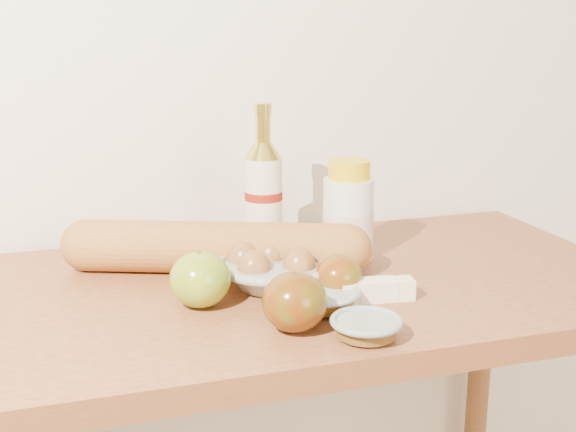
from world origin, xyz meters
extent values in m
cube|color=silver|center=(0.00, 1.51, 1.30)|extent=(3.50, 0.02, 2.60)
cube|color=#A05E33|center=(0.00, 1.18, 0.88)|extent=(1.20, 0.60, 0.04)
cylinder|color=brown|center=(0.55, 1.43, 0.43)|extent=(0.05, 0.05, 0.86)
cylinder|color=beige|center=(0.01, 1.32, 0.99)|extent=(0.08, 0.08, 0.18)
cylinder|color=maroon|center=(0.01, 1.32, 1.01)|extent=(0.08, 0.08, 0.02)
cone|color=gold|center=(0.01, 1.32, 1.10)|extent=(0.08, 0.08, 0.03)
cylinder|color=gold|center=(0.01, 1.32, 1.13)|extent=(0.03, 0.03, 0.05)
cylinder|color=gold|center=(0.01, 1.32, 1.17)|extent=(0.04, 0.04, 0.02)
cylinder|color=white|center=(0.15, 1.27, 0.97)|extent=(0.09, 0.09, 0.15)
cylinder|color=beige|center=(0.15, 1.27, 0.97)|extent=(0.09, 0.09, 0.03)
cylinder|color=yellow|center=(0.15, 1.27, 1.06)|extent=(0.07, 0.07, 0.03)
torus|color=#8E9B97|center=(-0.02, 1.17, 0.94)|extent=(0.21, 0.21, 0.01)
ellipsoid|color=brown|center=(-0.05, 1.15, 0.93)|extent=(0.06, 0.06, 0.07)
ellipsoid|color=brown|center=(0.02, 1.14, 0.93)|extent=(0.06, 0.06, 0.07)
ellipsoid|color=brown|center=(-0.01, 1.20, 0.93)|extent=(0.06, 0.06, 0.07)
ellipsoid|color=brown|center=(-0.06, 1.20, 0.93)|extent=(0.06, 0.06, 0.07)
ellipsoid|color=brown|center=(0.03, 1.19, 0.93)|extent=(0.06, 0.06, 0.07)
cylinder|color=#C4813C|center=(-0.09, 1.26, 0.94)|extent=(0.44, 0.24, 0.09)
sphere|color=#C4813C|center=(-0.30, 1.34, 0.94)|extent=(0.11, 0.11, 0.09)
sphere|color=#C4813C|center=(0.11, 1.18, 0.94)|extent=(0.11, 0.11, 0.09)
ellipsoid|color=#A7A021|center=(-0.15, 1.12, 0.94)|extent=(0.12, 0.12, 0.08)
cylinder|color=#533A1B|center=(-0.15, 1.12, 0.98)|extent=(0.01, 0.01, 0.01)
ellipsoid|color=maroon|center=(-0.04, 0.99, 0.94)|extent=(0.12, 0.12, 0.08)
cylinder|color=#442F16|center=(-0.04, 0.99, 0.98)|extent=(0.01, 0.01, 0.01)
ellipsoid|color=#900708|center=(0.06, 1.09, 0.93)|extent=(0.08, 0.08, 0.07)
cylinder|color=#4E331A|center=(0.06, 1.09, 0.96)|extent=(0.01, 0.01, 0.01)
torus|color=gray|center=(0.04, 0.94, 0.92)|extent=(0.12, 0.12, 0.01)
cylinder|color=brown|center=(0.04, 0.94, 0.91)|extent=(0.09, 0.09, 0.02)
torus|color=#93A09A|center=(0.03, 1.05, 0.93)|extent=(0.13, 0.13, 0.01)
cylinder|color=brown|center=(0.03, 1.05, 0.91)|extent=(0.11, 0.11, 0.02)
cube|color=#F4EBBC|center=(0.11, 1.06, 0.92)|extent=(0.12, 0.05, 0.03)
cube|color=#F1E6CC|center=(0.11, 1.06, 0.92)|extent=(0.06, 0.04, 0.03)
camera|label=1|loc=(-0.32, 0.11, 1.31)|focal=45.00mm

